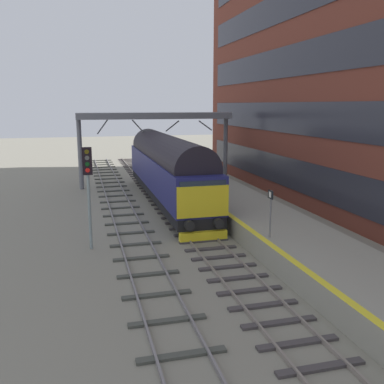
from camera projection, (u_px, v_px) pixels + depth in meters
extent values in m
plane|color=gray|center=(184.00, 220.00, 25.24)|extent=(140.00, 140.00, 0.00)
cube|color=gray|center=(172.00, 220.00, 25.04)|extent=(0.07, 60.00, 0.15)
cube|color=gray|center=(195.00, 218.00, 25.40)|extent=(0.07, 60.00, 0.15)
cube|color=#413C3C|center=(321.00, 368.00, 11.02)|extent=(2.50, 0.26, 0.09)
cube|color=#413C3C|center=(298.00, 343.00, 12.15)|extent=(2.50, 0.26, 0.09)
cube|color=#413C3C|center=(279.00, 323.00, 13.29)|extent=(2.50, 0.26, 0.09)
cube|color=#413C3C|center=(263.00, 305.00, 14.43)|extent=(2.50, 0.26, 0.09)
cube|color=#413C3C|center=(250.00, 291.00, 15.57)|extent=(2.50, 0.26, 0.09)
cube|color=#413C3C|center=(238.00, 278.00, 16.70)|extent=(2.50, 0.26, 0.09)
cube|color=#413C3C|center=(228.00, 267.00, 17.84)|extent=(2.50, 0.26, 0.09)
cube|color=#413C3C|center=(219.00, 257.00, 18.98)|extent=(2.50, 0.26, 0.09)
cube|color=#413C3C|center=(211.00, 249.00, 20.11)|extent=(2.50, 0.26, 0.09)
cube|color=#413C3C|center=(204.00, 241.00, 21.25)|extent=(2.50, 0.26, 0.09)
cube|color=#413C3C|center=(197.00, 234.00, 22.39)|extent=(2.50, 0.26, 0.09)
cube|color=#413C3C|center=(191.00, 228.00, 23.52)|extent=(2.50, 0.26, 0.09)
cube|color=#413C3C|center=(186.00, 222.00, 24.66)|extent=(2.50, 0.26, 0.09)
cube|color=#413C3C|center=(181.00, 217.00, 25.80)|extent=(2.50, 0.26, 0.09)
cube|color=#413C3C|center=(177.00, 212.00, 26.93)|extent=(2.50, 0.26, 0.09)
cube|color=#413C3C|center=(173.00, 208.00, 28.07)|extent=(2.50, 0.26, 0.09)
cube|color=#413C3C|center=(169.00, 204.00, 29.21)|extent=(2.50, 0.26, 0.09)
cube|color=#413C3C|center=(166.00, 200.00, 30.34)|extent=(2.50, 0.26, 0.09)
cube|color=#413C3C|center=(163.00, 197.00, 31.48)|extent=(2.50, 0.26, 0.09)
cube|color=#413C3C|center=(160.00, 193.00, 32.62)|extent=(2.50, 0.26, 0.09)
cube|color=#413C3C|center=(157.00, 190.00, 33.75)|extent=(2.50, 0.26, 0.09)
cube|color=#413C3C|center=(154.00, 188.00, 34.89)|extent=(2.50, 0.26, 0.09)
cube|color=#413C3C|center=(152.00, 185.00, 36.03)|extent=(2.50, 0.26, 0.09)
cube|color=#413C3C|center=(150.00, 183.00, 37.17)|extent=(2.50, 0.26, 0.09)
cube|color=#413C3C|center=(148.00, 180.00, 38.30)|extent=(2.50, 0.26, 0.09)
cube|color=#413C3C|center=(146.00, 178.00, 39.44)|extent=(2.50, 0.26, 0.09)
cube|color=#413C3C|center=(144.00, 176.00, 40.58)|extent=(2.50, 0.26, 0.09)
cube|color=#413C3C|center=(142.00, 174.00, 41.71)|extent=(2.50, 0.26, 0.09)
cube|color=#413C3C|center=(140.00, 172.00, 42.85)|extent=(2.50, 0.26, 0.09)
cube|color=#413C3C|center=(139.00, 170.00, 43.99)|extent=(2.50, 0.26, 0.09)
cube|color=#413C3C|center=(137.00, 169.00, 45.12)|extent=(2.50, 0.26, 0.09)
cube|color=#413C3C|center=(136.00, 167.00, 46.26)|extent=(2.50, 0.26, 0.09)
cube|color=#413C3C|center=(134.00, 166.00, 47.40)|extent=(2.50, 0.26, 0.09)
cube|color=#413C3C|center=(133.00, 164.00, 48.53)|extent=(2.50, 0.26, 0.09)
cube|color=#413C3C|center=(132.00, 163.00, 49.67)|extent=(2.50, 0.26, 0.09)
cube|color=#413C3C|center=(130.00, 162.00, 50.81)|extent=(2.50, 0.26, 0.09)
cube|color=#413C3C|center=(129.00, 160.00, 51.94)|extent=(2.50, 0.26, 0.09)
cube|color=#413C3C|center=(128.00, 159.00, 53.08)|extent=(2.50, 0.26, 0.09)
cube|color=slate|center=(114.00, 224.00, 24.21)|extent=(0.07, 60.00, 0.15)
cube|color=slate|center=(140.00, 222.00, 24.57)|extent=(0.07, 60.00, 0.15)
cube|color=#43453E|center=(182.00, 355.00, 11.56)|extent=(2.50, 0.26, 0.09)
cube|color=#43453E|center=(168.00, 321.00, 13.39)|extent=(2.50, 0.26, 0.09)
cube|color=#43453E|center=(157.00, 295.00, 15.23)|extent=(2.50, 0.26, 0.09)
cube|color=#43453E|center=(148.00, 274.00, 17.06)|extent=(2.50, 0.26, 0.09)
cube|color=#43453E|center=(141.00, 258.00, 18.90)|extent=(2.50, 0.26, 0.09)
cube|color=#43453E|center=(136.00, 244.00, 20.73)|extent=(2.50, 0.26, 0.09)
cube|color=#43453E|center=(131.00, 233.00, 22.56)|extent=(2.50, 0.26, 0.09)
cube|color=#43453E|center=(127.00, 223.00, 24.40)|extent=(2.50, 0.26, 0.09)
cube|color=#43453E|center=(124.00, 215.00, 26.23)|extent=(2.50, 0.26, 0.09)
cube|color=#43453E|center=(121.00, 208.00, 28.06)|extent=(2.50, 0.26, 0.09)
cube|color=#43453E|center=(118.00, 201.00, 29.90)|extent=(2.50, 0.26, 0.09)
cube|color=#43453E|center=(116.00, 196.00, 31.73)|extent=(2.50, 0.26, 0.09)
cube|color=#43453E|center=(114.00, 191.00, 33.56)|extent=(2.50, 0.26, 0.09)
cube|color=#43453E|center=(112.00, 186.00, 35.40)|extent=(2.50, 0.26, 0.09)
cube|color=#43453E|center=(110.00, 182.00, 37.23)|extent=(2.50, 0.26, 0.09)
cube|color=#43453E|center=(109.00, 179.00, 39.06)|extent=(2.50, 0.26, 0.09)
cube|color=#43453E|center=(107.00, 175.00, 40.90)|extent=(2.50, 0.26, 0.09)
cube|color=#43453E|center=(106.00, 172.00, 42.73)|extent=(2.50, 0.26, 0.09)
cube|color=#43453E|center=(105.00, 170.00, 44.57)|extent=(2.50, 0.26, 0.09)
cube|color=#43453E|center=(104.00, 167.00, 46.40)|extent=(2.50, 0.26, 0.09)
cube|color=#43453E|center=(103.00, 165.00, 48.23)|extent=(2.50, 0.26, 0.09)
cube|color=#43453E|center=(102.00, 162.00, 50.07)|extent=(2.50, 0.26, 0.09)
cube|color=#43453E|center=(101.00, 160.00, 51.90)|extent=(2.50, 0.26, 0.09)
cube|color=gray|center=(241.00, 208.00, 26.03)|extent=(4.00, 44.00, 1.00)
cube|color=yellow|center=(212.00, 202.00, 25.47)|extent=(0.30, 44.00, 0.01)
cube|color=brown|center=(352.00, 60.00, 25.96)|extent=(4.69, 41.37, 18.79)
cube|color=#2E2F39|center=(311.00, 180.00, 26.84)|extent=(0.06, 38.06, 2.10)
cube|color=#2E2F39|center=(314.00, 119.00, 26.08)|extent=(0.06, 38.06, 2.10)
cube|color=#2E2F39|center=(318.00, 55.00, 25.33)|extent=(0.06, 38.06, 2.10)
cube|color=black|center=(167.00, 191.00, 29.70)|extent=(2.56, 17.80, 0.60)
cube|color=navy|center=(167.00, 172.00, 29.42)|extent=(2.70, 17.80, 2.10)
cylinder|color=black|center=(167.00, 154.00, 29.18)|extent=(2.56, 16.37, 2.57)
cube|color=yellow|center=(203.00, 202.00, 20.99)|extent=(2.65, 0.08, 1.58)
cube|color=#232D3D|center=(203.00, 187.00, 20.86)|extent=(2.38, 0.04, 0.64)
cube|color=#232D3D|center=(186.00, 167.00, 29.70)|extent=(0.04, 12.46, 0.44)
cylinder|color=black|center=(189.00, 225.00, 20.82)|extent=(0.48, 0.35, 0.48)
cylinder|color=black|center=(219.00, 223.00, 21.19)|extent=(0.48, 0.35, 0.48)
cube|color=yellow|center=(203.00, 236.00, 21.28)|extent=(2.43, 0.36, 0.47)
cylinder|color=black|center=(194.00, 223.00, 22.81)|extent=(1.64, 1.04, 1.04)
cylinder|color=black|center=(189.00, 217.00, 23.85)|extent=(1.64, 1.04, 1.04)
cylinder|color=black|center=(185.00, 213.00, 24.90)|extent=(1.64, 1.04, 1.04)
cylinder|color=black|center=(155.00, 182.00, 34.61)|extent=(1.64, 1.04, 1.04)
cylinder|color=black|center=(152.00, 180.00, 35.66)|extent=(1.64, 1.04, 1.04)
cylinder|color=black|center=(150.00, 178.00, 36.70)|extent=(1.64, 1.04, 1.04)
cylinder|color=gray|center=(89.00, 199.00, 19.76)|extent=(0.14, 0.14, 4.83)
cube|color=black|center=(87.00, 161.00, 19.34)|extent=(0.44, 0.10, 1.27)
cylinder|color=#53470A|center=(87.00, 152.00, 19.20)|extent=(0.20, 0.06, 0.20)
cylinder|color=#50504E|center=(87.00, 158.00, 19.25)|extent=(0.20, 0.06, 0.20)
cylinder|color=#0A3E13|center=(87.00, 164.00, 19.31)|extent=(0.20, 0.06, 0.20)
cylinder|color=red|center=(88.00, 170.00, 19.37)|extent=(0.20, 0.06, 0.20)
cylinder|color=slate|center=(270.00, 214.00, 18.51)|extent=(0.08, 0.08, 2.09)
cube|color=black|center=(271.00, 195.00, 18.33)|extent=(0.05, 0.44, 0.36)
cube|color=white|center=(270.00, 195.00, 18.32)|extent=(0.01, 0.20, 0.24)
cylinder|color=#333338|center=(209.00, 176.00, 32.31)|extent=(0.13, 0.13, 0.84)
cylinder|color=#333338|center=(210.00, 175.00, 32.51)|extent=(0.13, 0.13, 0.84)
cylinder|color=#4F5D47|center=(210.00, 166.00, 32.27)|extent=(0.45, 0.45, 0.56)
sphere|color=#926C50|center=(210.00, 161.00, 32.19)|extent=(0.22, 0.22, 0.22)
cylinder|color=#4F5D47|center=(209.00, 167.00, 32.07)|extent=(0.09, 0.09, 0.52)
cylinder|color=#4F5D47|center=(210.00, 166.00, 32.47)|extent=(0.09, 0.09, 0.52)
cylinder|color=slate|center=(80.00, 155.00, 34.01)|extent=(0.36, 0.36, 5.56)
cylinder|color=slate|center=(225.00, 151.00, 37.06)|extent=(0.36, 0.36, 5.56)
cube|color=slate|center=(155.00, 116.00, 34.93)|extent=(12.64, 2.00, 0.50)
cylinder|color=slate|center=(102.00, 127.00, 34.03)|extent=(0.93, 0.10, 1.17)
cylinder|color=slate|center=(138.00, 126.00, 34.74)|extent=(1.00, 0.10, 1.12)
cylinder|color=slate|center=(172.00, 126.00, 35.46)|extent=(1.18, 0.10, 0.92)
cylinder|color=slate|center=(205.00, 126.00, 36.17)|extent=(1.20, 0.10, 0.89)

